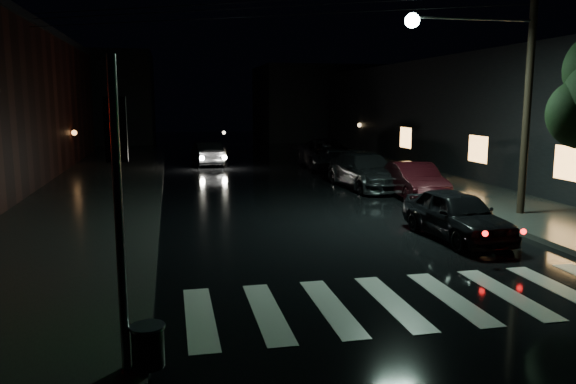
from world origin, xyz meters
TOP-DOWN VIEW (x-y plane):
  - ground at (0.00, 0.00)m, footprint 120.00×120.00m
  - sidewalk_left at (-5.00, 14.00)m, footprint 6.00×44.00m
  - sidewalk_right at (10.00, 14.00)m, footprint 4.00×44.00m
  - building_right at (17.00, 18.00)m, footprint 10.00×40.00m
  - building_far_left at (-10.00, 45.00)m, footprint 14.00×10.00m
  - building_far_right at (14.00, 45.00)m, footprint 14.00×10.00m
  - crosswalk at (3.00, 0.50)m, footprint 9.00×3.00m
  - signal_pole_corner at (-2.14, -1.46)m, footprint 0.68×0.61m
  - utility_pole at (8.83, 7.00)m, footprint 4.92×0.44m
  - parked_car_a at (6.03, 4.80)m, footprint 1.81×4.06m
  - parked_car_b at (7.60, 11.03)m, footprint 1.86×4.36m
  - parked_car_c at (6.66, 13.91)m, footprint 2.50×5.40m
  - parked_car_d at (7.06, 21.15)m, footprint 3.06×6.06m
  - oncoming_car at (0.50, 24.28)m, footprint 1.76×4.24m

SIDE VIEW (x-z plane):
  - ground at x=0.00m, z-range 0.00..0.00m
  - crosswalk at x=3.00m, z-range 0.00..0.01m
  - sidewalk_left at x=-5.00m, z-range 0.00..0.15m
  - sidewalk_right at x=10.00m, z-range 0.00..0.15m
  - parked_car_a at x=6.03m, z-range 0.00..1.36m
  - oncoming_car at x=0.50m, z-range 0.00..1.36m
  - parked_car_b at x=7.60m, z-range 0.00..1.40m
  - parked_car_c at x=6.66m, z-range 0.00..1.53m
  - parked_car_d at x=7.06m, z-range 0.00..1.64m
  - signal_pole_corner at x=-2.14m, z-range -0.56..3.64m
  - building_right at x=17.00m, z-range 0.00..6.00m
  - building_far_right at x=14.00m, z-range 0.00..7.00m
  - building_far_left at x=-10.00m, z-range 0.00..8.00m
  - utility_pole at x=8.83m, z-range 0.60..8.60m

